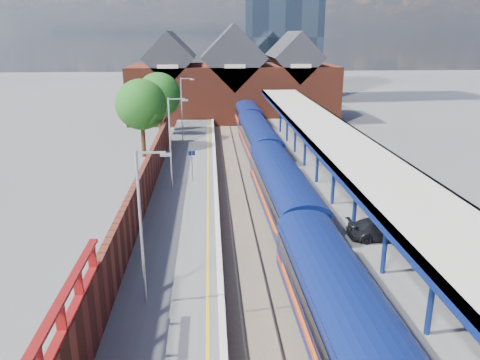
% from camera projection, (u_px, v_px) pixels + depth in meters
% --- Properties ---
extents(ground, '(240.00, 240.00, 0.00)m').
position_uv_depth(ground, '(248.00, 171.00, 44.41)').
color(ground, '#5B5B5E').
rests_on(ground, ground).
extents(ballast_bed, '(6.00, 76.00, 0.06)m').
position_uv_depth(ballast_bed, '(259.00, 208.00, 34.88)').
color(ballast_bed, '#473D33').
rests_on(ballast_bed, ground).
extents(rails, '(4.51, 76.00, 0.14)m').
position_uv_depth(rails, '(259.00, 207.00, 34.86)').
color(rails, slate).
rests_on(rails, ground).
extents(left_platform, '(5.00, 76.00, 1.00)m').
position_uv_depth(left_platform, '(184.00, 204.00, 34.40)').
color(left_platform, '#565659').
rests_on(left_platform, ground).
extents(right_platform, '(6.00, 76.00, 1.00)m').
position_uv_depth(right_platform, '(338.00, 200.00, 35.11)').
color(right_platform, '#565659').
rests_on(right_platform, ground).
extents(coping_left, '(0.30, 76.00, 0.05)m').
position_uv_depth(coping_left, '(216.00, 196.00, 34.39)').
color(coping_left, silver).
rests_on(coping_left, left_platform).
extents(coping_right, '(0.30, 76.00, 0.05)m').
position_uv_depth(coping_right, '(301.00, 194.00, 34.78)').
color(coping_right, silver).
rests_on(coping_right, right_platform).
extents(yellow_line, '(0.14, 76.00, 0.01)m').
position_uv_depth(yellow_line, '(208.00, 197.00, 34.36)').
color(yellow_line, yellow).
rests_on(yellow_line, left_platform).
extents(train, '(3.12, 65.95, 3.45)m').
position_uv_depth(train, '(268.00, 157.00, 40.88)').
color(train, '#0C1854').
rests_on(train, ground).
extents(canopy, '(4.50, 52.00, 4.48)m').
position_uv_depth(canopy, '(328.00, 133.00, 35.51)').
color(canopy, navy).
rests_on(canopy, right_platform).
extents(lamp_post_b, '(1.48, 0.18, 7.00)m').
position_uv_depth(lamp_post_b, '(144.00, 220.00, 19.67)').
color(lamp_post_b, '#A5A8AA').
rests_on(lamp_post_b, left_platform).
extents(lamp_post_c, '(1.48, 0.18, 7.00)m').
position_uv_depth(lamp_post_c, '(172.00, 138.00, 34.90)').
color(lamp_post_c, '#A5A8AA').
rests_on(lamp_post_c, left_platform).
extents(lamp_post_d, '(1.48, 0.18, 7.00)m').
position_uv_depth(lamp_post_d, '(183.00, 106.00, 50.13)').
color(lamp_post_d, '#A5A8AA').
rests_on(lamp_post_d, left_platform).
extents(platform_sign, '(0.55, 0.08, 2.50)m').
position_uv_depth(platform_sign, '(192.00, 161.00, 37.58)').
color(platform_sign, '#A5A8AA').
rests_on(platform_sign, left_platform).
extents(brick_wall, '(0.35, 50.00, 3.86)m').
position_uv_depth(brick_wall, '(133.00, 212.00, 27.51)').
color(brick_wall, maroon).
rests_on(brick_wall, left_platform).
extents(station_building, '(30.00, 12.12, 13.78)m').
position_uv_depth(station_building, '(233.00, 82.00, 69.41)').
color(station_building, maroon).
rests_on(station_building, ground).
extents(tree_near, '(5.20, 5.20, 8.10)m').
position_uv_depth(tree_near, '(143.00, 106.00, 47.78)').
color(tree_near, '#382314').
rests_on(tree_near, ground).
extents(tree_far, '(5.20, 5.20, 8.10)m').
position_uv_depth(tree_far, '(160.00, 96.00, 55.46)').
color(tree_far, '#382314').
rests_on(tree_far, ground).
extents(parked_car_dark, '(4.12, 1.68, 1.20)m').
position_uv_depth(parked_car_dark, '(383.00, 229.00, 27.18)').
color(parked_car_dark, black).
rests_on(parked_car_dark, right_platform).
extents(parked_car_blue, '(4.24, 3.03, 1.07)m').
position_uv_depth(parked_car_blue, '(349.00, 165.00, 40.60)').
color(parked_car_blue, navy).
rests_on(parked_car_blue, right_platform).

